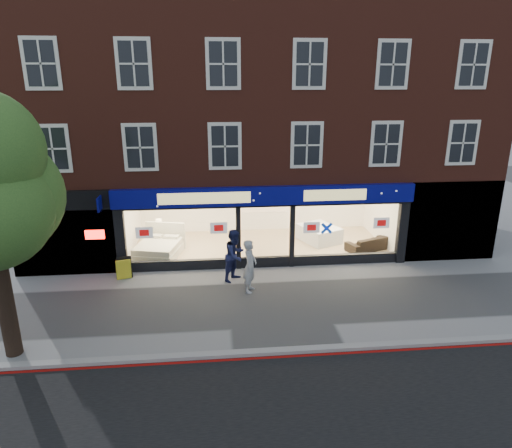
{
  "coord_description": "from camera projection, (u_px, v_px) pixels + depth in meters",
  "views": [
    {
      "loc": [
        -1.99,
        -13.54,
        7.18
      ],
      "look_at": [
        -0.42,
        2.5,
        1.97
      ],
      "focal_mm": 32.0,
      "sensor_mm": 36.0,
      "label": 1
    }
  ],
  "objects": [
    {
      "name": "pedestrian_grey",
      "position": [
        250.0,
        266.0,
        15.77
      ],
      "size": [
        0.65,
        0.8,
        1.89
      ],
      "primitive_type": "imported",
      "rotation": [
        0.0,
        0.0,
        1.24
      ],
      "color": "#ABACB2",
      "rests_on": "ground"
    },
    {
      "name": "a_board",
      "position": [
        124.0,
        268.0,
        16.88
      ],
      "size": [
        0.62,
        0.48,
        0.84
      ],
      "primitive_type": "cube",
      "rotation": [
        0.0,
        0.0,
        0.26
      ],
      "color": "yellow",
      "rests_on": "ground"
    },
    {
      "name": "kerb_stone",
      "position": [
        291.0,
        350.0,
        12.45
      ],
      "size": [
        60.0,
        0.25,
        0.12
      ],
      "primitive_type": "cube",
      "color": "gray",
      "rests_on": "ground"
    },
    {
      "name": "kerb_line",
      "position": [
        292.0,
        356.0,
        12.28
      ],
      "size": [
        60.0,
        0.1,
        0.01
      ],
      "primitive_type": "cube",
      "color": "#8C0A07",
      "rests_on": "ground"
    },
    {
      "name": "building",
      "position": [
        255.0,
        89.0,
        19.73
      ],
      "size": [
        19.0,
        8.26,
        10.3
      ],
      "color": "#5E271D",
      "rests_on": "ground"
    },
    {
      "name": "ground",
      "position": [
        276.0,
        303.0,
        15.22
      ],
      "size": [
        120.0,
        120.0,
        0.0
      ],
      "primitive_type": "plane",
      "color": "gray",
      "rests_on": "ground"
    },
    {
      "name": "showroom_floor",
      "position": [
        259.0,
        246.0,
        20.17
      ],
      "size": [
        11.0,
        4.5,
        0.1
      ],
      "primitive_type": "cube",
      "color": "tan",
      "rests_on": "ground"
    },
    {
      "name": "mattress_stack",
      "position": [
        319.0,
        234.0,
        20.57
      ],
      "size": [
        1.96,
        2.15,
        0.69
      ],
      "rotation": [
        0.0,
        0.0,
        0.41
      ],
      "color": "silver",
      "rests_on": "showroom_floor"
    },
    {
      "name": "pedestrian_blue",
      "position": [
        235.0,
        255.0,
        16.66
      ],
      "size": [
        1.17,
        1.2,
        1.95
      ],
      "primitive_type": "imported",
      "rotation": [
        0.0,
        0.0,
        0.89
      ],
      "color": "#1A1F4A",
      "rests_on": "ground"
    },
    {
      "name": "bedside_table",
      "position": [
        160.0,
        237.0,
        20.31
      ],
      "size": [
        0.49,
        0.49,
        0.55
      ],
      "primitive_type": "cube",
      "rotation": [
        0.0,
        0.0,
        0.09
      ],
      "color": "brown",
      "rests_on": "showroom_floor"
    },
    {
      "name": "display_bed",
      "position": [
        159.0,
        248.0,
        18.9
      ],
      "size": [
        2.11,
        2.38,
        1.16
      ],
      "rotation": [
        0.0,
        0.0,
        -0.23
      ],
      "color": "beige",
      "rests_on": "showroom_floor"
    },
    {
      "name": "sofa",
      "position": [
        368.0,
        243.0,
        19.55
      ],
      "size": [
        2.14,
        1.46,
        0.58
      ],
      "primitive_type": "imported",
      "rotation": [
        0.0,
        0.0,
        3.52
      ],
      "color": "black",
      "rests_on": "showroom_floor"
    }
  ]
}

